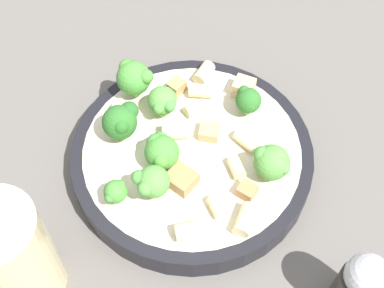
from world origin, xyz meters
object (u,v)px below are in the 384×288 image
at_px(broccoli_floret_3, 116,192).
at_px(rigatoni_3, 217,207).
at_px(pasta_bowl, 192,156).
at_px(rigatoni_2, 245,220).
at_px(chicken_chunk_1, 208,131).
at_px(chicken_chunk_4, 182,179).
at_px(broccoli_floret_0, 272,162).
at_px(drinking_glass, 13,260).
at_px(pepper_shaker, 359,287).
at_px(rigatoni_0, 200,91).
at_px(rigatoni_8, 195,108).
at_px(broccoli_floret_1, 248,100).
at_px(chicken_chunk_0, 244,88).
at_px(rigatoni_4, 204,73).
at_px(rigatoni_6, 187,231).
at_px(rigatoni_1, 246,141).
at_px(chicken_chunk_2, 177,87).
at_px(chicken_chunk_3, 246,192).
at_px(rigatoni_9, 125,111).
at_px(broccoli_floret_6, 134,77).
at_px(rigatoni_7, 174,132).
at_px(broccoli_floret_2, 161,151).
at_px(broccoli_floret_5, 152,182).
at_px(rigatoni_5, 236,168).
at_px(broccoli_floret_4, 120,121).
at_px(broccoli_floret_7, 163,101).

relative_size(broccoli_floret_3, rigatoni_3, 1.46).
distance_m(pasta_bowl, rigatoni_2, 0.10).
relative_size(chicken_chunk_1, chicken_chunk_4, 0.75).
bearing_deg(broccoli_floret_0, pasta_bowl, 23.46).
relative_size(rigatoni_2, drinking_glass, 0.25).
bearing_deg(pepper_shaker, rigatoni_0, -14.76).
distance_m(rigatoni_8, pepper_shaker, 0.24).
relative_size(broccoli_floret_1, chicken_chunk_0, 1.60).
bearing_deg(rigatoni_4, rigatoni_0, 125.57).
xyz_separation_m(broccoli_floret_0, drinking_glass, (0.09, 0.23, -0.00)).
height_order(pasta_bowl, rigatoni_6, rigatoni_6).
distance_m(rigatoni_1, chicken_chunk_0, 0.07).
distance_m(rigatoni_4, chicken_chunk_4, 0.14).
relative_size(chicken_chunk_0, chicken_chunk_2, 1.23).
bearing_deg(chicken_chunk_3, drinking_glass, 64.98).
bearing_deg(rigatoni_9, broccoli_floret_6, -61.95).
distance_m(broccoli_floret_3, rigatoni_1, 0.14).
bearing_deg(rigatoni_7, rigatoni_0, -71.80).
relative_size(broccoli_floret_2, rigatoni_9, 1.58).
distance_m(broccoli_floret_5, chicken_chunk_3, 0.09).
bearing_deg(rigatoni_8, chicken_chunk_0, -108.75).
relative_size(broccoli_floret_3, chicken_chunk_3, 1.78).
distance_m(broccoli_floret_0, chicken_chunk_1, 0.08).
bearing_deg(rigatoni_7, pasta_bowl, -176.75).
bearing_deg(rigatoni_4, chicken_chunk_0, -163.43).
bearing_deg(drinking_glass, broccoli_floret_3, -95.02).
xyz_separation_m(broccoli_floret_2, rigatoni_0, (0.03, -0.09, -0.01)).
relative_size(broccoli_floret_0, broccoli_floret_1, 1.13).
xyz_separation_m(pasta_bowl, broccoli_floret_2, (0.01, 0.03, 0.03)).
distance_m(broccoli_floret_2, drinking_glass, 0.17).
xyz_separation_m(broccoli_floret_0, rigatoni_5, (0.03, 0.02, -0.02)).
xyz_separation_m(chicken_chunk_0, pepper_shaker, (-0.22, 0.10, 0.01)).
bearing_deg(broccoli_floret_0, broccoli_floret_3, 56.13).
xyz_separation_m(broccoli_floret_4, chicken_chunk_1, (-0.06, -0.06, -0.02)).
bearing_deg(rigatoni_8, chicken_chunk_1, 159.34).
relative_size(broccoli_floret_0, rigatoni_6, 1.72).
height_order(broccoli_floret_1, rigatoni_4, broccoli_floret_1).
relative_size(broccoli_floret_6, chicken_chunk_1, 2.28).
relative_size(rigatoni_2, chicken_chunk_2, 1.67).
distance_m(rigatoni_8, chicken_chunk_4, 0.09).
bearing_deg(rigatoni_3, rigatoni_6, 86.97).
bearing_deg(chicken_chunk_1, chicken_chunk_2, -15.70).
relative_size(broccoli_floret_3, rigatoni_7, 1.13).
relative_size(broccoli_floret_3, pepper_shaker, 0.33).
distance_m(broccoli_floret_7, chicken_chunk_3, 0.13).
bearing_deg(broccoli_floret_7, pasta_bowl, 168.15).
height_order(rigatoni_0, rigatoni_3, rigatoni_0).
height_order(pasta_bowl, broccoli_floret_4, broccoli_floret_4).
distance_m(rigatoni_7, chicken_chunk_1, 0.04).
relative_size(pasta_bowl, rigatoni_8, 11.33).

